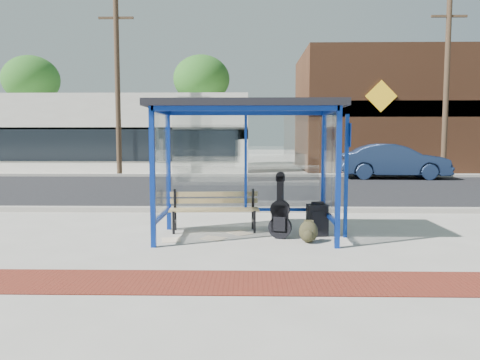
{
  "coord_description": "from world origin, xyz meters",
  "views": [
    {
      "loc": [
        0.07,
        -8.26,
        1.8
      ],
      "look_at": [
        -0.1,
        0.2,
        1.03
      ],
      "focal_mm": 35.0,
      "sensor_mm": 36.0,
      "label": 1
    }
  ],
  "objects_px": {
    "suitcase": "(317,220)",
    "parked_car": "(394,161)",
    "bench": "(214,208)",
    "guitar_bag": "(280,216)",
    "backpack": "(308,232)"
  },
  "relations": [
    {
      "from": "bench",
      "to": "guitar_bag",
      "type": "bearing_deg",
      "value": -32.38
    },
    {
      "from": "guitar_bag",
      "to": "parked_car",
      "type": "relative_size",
      "value": 0.24
    },
    {
      "from": "suitcase",
      "to": "backpack",
      "type": "xyz_separation_m",
      "value": [
        -0.23,
        -0.56,
        -0.11
      ]
    },
    {
      "from": "bench",
      "to": "parked_car",
      "type": "height_order",
      "value": "parked_car"
    },
    {
      "from": "guitar_bag",
      "to": "suitcase",
      "type": "distance_m",
      "value": 0.75
    },
    {
      "from": "suitcase",
      "to": "parked_car",
      "type": "relative_size",
      "value": 0.14
    },
    {
      "from": "suitcase",
      "to": "parked_car",
      "type": "distance_m",
      "value": 13.04
    },
    {
      "from": "guitar_bag",
      "to": "suitcase",
      "type": "xyz_separation_m",
      "value": [
        0.7,
        0.24,
        -0.12
      ]
    },
    {
      "from": "bench",
      "to": "guitar_bag",
      "type": "height_order",
      "value": "guitar_bag"
    },
    {
      "from": "guitar_bag",
      "to": "backpack",
      "type": "xyz_separation_m",
      "value": [
        0.47,
        -0.32,
        -0.23
      ]
    },
    {
      "from": "guitar_bag",
      "to": "parked_car",
      "type": "distance_m",
      "value": 13.54
    },
    {
      "from": "backpack",
      "to": "parked_car",
      "type": "height_order",
      "value": "parked_car"
    },
    {
      "from": "bench",
      "to": "backpack",
      "type": "xyz_separation_m",
      "value": [
        1.69,
        -0.97,
        -0.27
      ]
    },
    {
      "from": "backpack",
      "to": "bench",
      "type": "bearing_deg",
      "value": 159.29
    },
    {
      "from": "parked_car",
      "to": "suitcase",
      "type": "bearing_deg",
      "value": 160.48
    }
  ]
}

